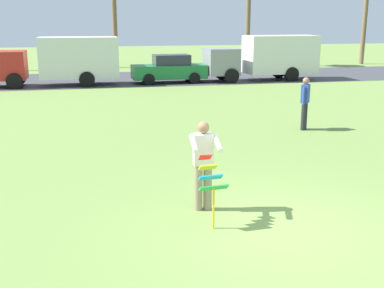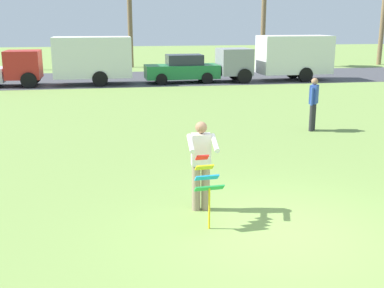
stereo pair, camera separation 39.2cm
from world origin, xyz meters
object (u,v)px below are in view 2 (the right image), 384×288
object	(u,v)px
parked_truck_red_cab	(77,59)
parked_truck_grey_van	(281,57)
kite_held	(207,180)
person_walker_near	(313,103)
parked_car_green	(182,69)
person_kite_flyer	(201,163)

from	to	relation	value
parked_truck_red_cab	parked_truck_grey_van	distance (m)	11.75
kite_held	person_walker_near	world-z (taller)	person_walker_near
kite_held	parked_truck_grey_van	bearing A→B (deg)	66.82
kite_held	parked_car_green	bearing A→B (deg)	82.58
parked_truck_red_cab	parked_truck_grey_van	size ratio (longest dim) A/B	0.99
parked_truck_red_cab	parked_truck_grey_van	world-z (taller)	same
person_kite_flyer	kite_held	xyz separation A→B (m)	(-0.03, -0.70, -0.12)
parked_car_green	parked_truck_grey_van	bearing A→B (deg)	-0.02
person_kite_flyer	kite_held	world-z (taller)	person_kite_flyer
parked_car_green	person_kite_flyer	bearing A→B (deg)	-97.60
kite_held	person_walker_near	xyz separation A→B (m)	(4.91, 6.82, 0.10)
parked_truck_red_cab	parked_car_green	xyz separation A→B (m)	(5.85, 0.00, -0.64)
kite_held	person_walker_near	bearing A→B (deg)	54.22
person_kite_flyer	person_walker_near	bearing A→B (deg)	51.40
kite_held	person_kite_flyer	bearing A→B (deg)	87.40
kite_held	parked_truck_red_cab	distance (m)	20.09
person_kite_flyer	parked_truck_red_cab	xyz separation A→B (m)	(-3.30, 19.11, 0.46)
person_kite_flyer	parked_truck_grey_van	xyz separation A→B (m)	(8.45, 19.11, 0.46)
parked_truck_grey_van	kite_held	bearing A→B (deg)	-113.18
parked_car_green	parked_truck_grey_van	xyz separation A→B (m)	(5.90, -0.00, 0.64)
parked_car_green	person_walker_near	distance (m)	13.21
parked_truck_red_cab	parked_car_green	distance (m)	5.88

